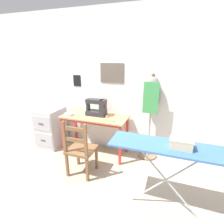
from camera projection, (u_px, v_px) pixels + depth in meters
name	position (u px, v px, depth m)	size (l,w,h in m)	color
ground_plane	(90.00, 159.00, 3.12)	(14.00, 14.00, 0.00)	tan
wall_back	(101.00, 83.00, 3.24)	(10.00, 0.07, 2.55)	silver
sewing_table	(95.00, 121.00, 3.14)	(1.17, 0.52, 0.74)	tan
sewing_machine	(97.00, 108.00, 3.11)	(0.37, 0.18, 0.32)	#28282D
fabric_bowl	(69.00, 114.00, 3.14)	(0.16, 0.16, 0.04)	silver
scissors	(116.00, 122.00, 2.84)	(0.13, 0.07, 0.01)	silver
thread_spool_near_machine	(107.00, 117.00, 3.03)	(0.04, 0.04, 0.03)	yellow
wooden_chair	(80.00, 150.00, 2.63)	(0.40, 0.38, 0.91)	brown
filing_cabinet	(51.00, 127.00, 3.52)	(0.44, 0.53, 0.78)	#B7B7BC
dress_form	(151.00, 100.00, 2.89)	(0.32, 0.32, 1.51)	#846647
ironing_board	(170.00, 149.00, 1.88)	(1.30, 0.38, 0.86)	#3D6BAD
storage_box	(181.00, 144.00, 1.80)	(0.23, 0.13, 0.11)	beige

